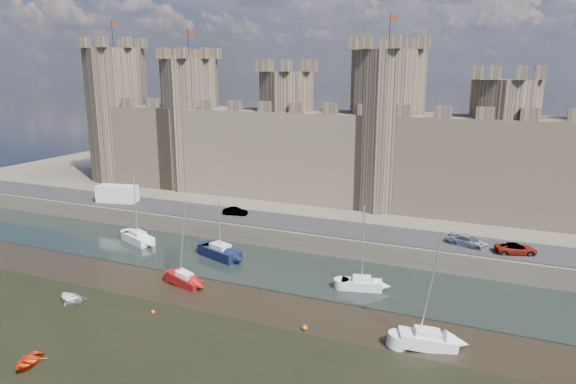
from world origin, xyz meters
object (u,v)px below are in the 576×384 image
object	(u,v)px
dinghy_0	(28,362)
van	(117,194)
car_3	(516,249)
sailboat_5	(427,339)
sailboat_2	(362,283)
sailboat_4	(185,279)
sailboat_1	(220,252)
car_1	(235,211)
car_0	(122,199)
car_2	(469,241)
sailboat_0	(138,238)

from	to	relation	value
dinghy_0	van	bearing A→B (deg)	104.98
car_3	sailboat_5	world-z (taller)	sailboat_5
sailboat_2	sailboat_4	size ratio (longest dim) A/B	0.95
car_3	sailboat_1	bearing A→B (deg)	86.89
sailboat_2	car_3	bearing A→B (deg)	22.61
car_3	sailboat_4	bearing A→B (deg)	100.21
car_1	sailboat_2	world-z (taller)	sailboat_2
sailboat_1	van	bearing A→B (deg)	178.66
car_1	van	size ratio (longest dim) A/B	0.57
car_3	dinghy_0	distance (m)	49.80
sailboat_4	car_0	bearing A→B (deg)	155.71
car_0	sailboat_1	world-z (taller)	sailboat_1
car_0	dinghy_0	xyz separation A→B (m)	(21.78, -36.17, -2.76)
car_2	van	world-z (taller)	van
car_2	dinghy_0	bearing A→B (deg)	156.48
car_1	van	world-z (taller)	van
sailboat_4	car_1	bearing A→B (deg)	115.10
car_2	sailboat_2	distance (m)	15.16
car_2	sailboat_5	size ratio (longest dim) A/B	0.44
car_0	dinghy_0	world-z (taller)	car_0
car_1	sailboat_1	xyz separation A→B (m)	(3.45, -10.05, -2.21)
car_0	sailboat_4	bearing A→B (deg)	-135.76
car_2	sailboat_2	xyz separation A→B (m)	(-9.67, -11.42, -2.40)
car_2	dinghy_0	xyz separation A→B (m)	(-29.93, -35.82, -2.84)
sailboat_2	sailboat_5	world-z (taller)	sailboat_5
sailboat_0	sailboat_2	world-z (taller)	sailboat_0
sailboat_0	dinghy_0	world-z (taller)	sailboat_0
sailboat_1	car_3	bearing A→B (deg)	34.43
dinghy_0	sailboat_4	bearing A→B (deg)	65.59
sailboat_1	sailboat_5	xyz separation A→B (m)	(26.69, -11.33, -0.13)
car_1	sailboat_2	xyz separation A→B (m)	(21.98, -12.24, -2.32)
car_0	car_3	size ratio (longest dim) A/B	0.76
car_0	sailboat_0	xyz separation A→B (m)	(10.32, -8.96, -2.30)
sailboat_0	sailboat_5	bearing A→B (deg)	5.29
sailboat_1	sailboat_5	distance (m)	28.99
car_0	sailboat_4	distance (m)	30.33
car_0	sailboat_5	size ratio (longest dim) A/B	0.33
van	sailboat_4	world-z (taller)	sailboat_4
van	sailboat_2	size ratio (longest dim) A/B	0.67
sailboat_2	car_0	bearing A→B (deg)	150.60
car_2	van	size ratio (longest dim) A/B	0.73
van	car_1	bearing A→B (deg)	-10.02
car_3	van	xyz separation A→B (m)	(-57.35, 0.62, 0.72)
car_1	dinghy_0	xyz separation A→B (m)	(1.73, -36.64, -2.76)
car_1	sailboat_0	size ratio (longest dim) A/B	0.36
car_2	sailboat_0	xyz separation A→B (m)	(-41.38, -8.60, -2.38)
van	sailboat_4	xyz separation A→B (m)	(24.69, -17.93, -3.13)
car_0	car_2	distance (m)	51.70
car_3	sailboat_4	world-z (taller)	sailboat_4
car_2	sailboat_2	world-z (taller)	sailboat_2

